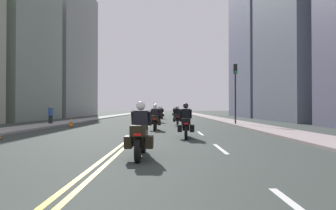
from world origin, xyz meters
TOP-DOWN VIEW (x-y plane):
  - ground_plane at (0.00, 48.00)m, footprint 264.00×264.00m
  - sidewalk_left at (-8.16, 48.00)m, footprint 2.46×144.00m
  - sidewalk_right at (8.16, 48.00)m, footprint 2.46×144.00m
  - centreline_yellow_inner at (-0.12, 48.00)m, footprint 0.12×132.00m
  - centreline_yellow_outer at (0.12, 48.00)m, footprint 0.12×132.00m
  - lane_dashes_white at (3.47, 29.00)m, footprint 0.14×56.40m
  - building_left_1 at (-16.81, 31.65)m, footprint 7.08×12.02m
  - building_left_2 at (-17.95, 48.35)m, footprint 9.37×18.36m
  - building_right_2 at (16.58, 44.64)m, footprint 6.64×13.92m
  - motorcycle_0 at (0.88, 6.22)m, footprint 0.76×2.23m
  - motorcycle_1 at (2.50, 11.50)m, footprint 0.78×2.25m
  - motorcycle_2 at (0.83, 16.31)m, footprint 0.77×2.17m
  - motorcycle_3 at (2.44, 21.13)m, footprint 0.76×2.09m
  - motorcycle_4 at (0.79, 25.79)m, footprint 0.77×2.14m
  - motorcycle_5 at (2.65, 30.82)m, footprint 0.78×2.20m
  - motorcycle_6 at (0.79, 35.94)m, footprint 0.76×2.19m
  - motorcycle_7 at (2.68, 41.18)m, footprint 0.78×2.24m
  - traffic_cone_1 at (-5.78, 19.72)m, footprint 0.35×0.35m
  - traffic_light_near at (7.33, 21.81)m, footprint 0.28×0.38m
  - pedestrian_0 at (-8.41, 22.26)m, footprint 0.42×0.36m

SIDE VIEW (x-z plane):
  - ground_plane at x=0.00m, z-range 0.00..0.00m
  - centreline_yellow_inner at x=-0.12m, z-range 0.00..0.01m
  - centreline_yellow_outer at x=0.12m, z-range 0.00..0.01m
  - lane_dashes_white at x=3.47m, z-range 0.00..0.01m
  - sidewalk_left at x=-8.16m, z-range 0.00..0.12m
  - sidewalk_right at x=8.16m, z-range 0.00..0.12m
  - traffic_cone_1 at x=-5.78m, z-range 0.00..0.70m
  - motorcycle_0 at x=0.88m, z-range -0.16..1.44m
  - motorcycle_5 at x=2.65m, z-range -0.16..1.45m
  - motorcycle_1 at x=2.50m, z-range -0.17..1.48m
  - motorcycle_3 at x=2.44m, z-range -0.16..1.48m
  - motorcycle_4 at x=0.79m, z-range -0.15..1.47m
  - motorcycle_6 at x=0.79m, z-range -0.16..1.49m
  - motorcycle_2 at x=0.83m, z-range -0.16..1.50m
  - motorcycle_7 at x=2.68m, z-range -0.15..1.50m
  - pedestrian_0 at x=-8.41m, z-range 0.03..1.69m
  - traffic_light_near at x=7.33m, z-range 0.94..6.08m
  - building_left_1 at x=-16.81m, z-range 0.00..17.35m
  - building_left_2 at x=-17.95m, z-range 0.00..23.90m
  - building_right_2 at x=16.58m, z-range 0.00..30.34m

